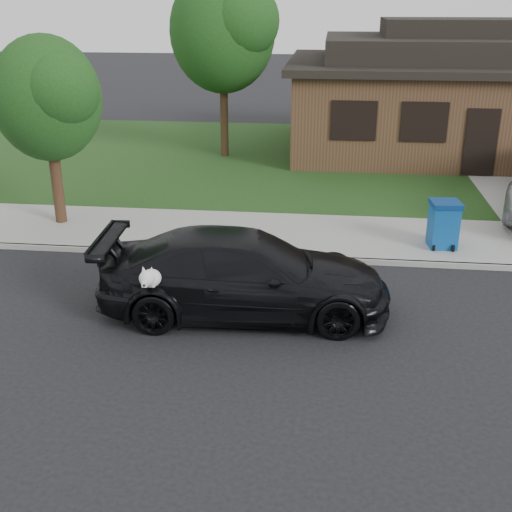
# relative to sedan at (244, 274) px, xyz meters

# --- Properties ---
(ground) EXTENTS (120.00, 120.00, 0.00)m
(ground) POSITION_rel_sedan_xyz_m (2.19, -0.88, -0.77)
(ground) COLOR black
(ground) RESTS_ON ground
(sidewalk) EXTENTS (60.00, 3.00, 0.12)m
(sidewalk) POSITION_rel_sedan_xyz_m (2.19, 4.12, -0.71)
(sidewalk) COLOR gray
(sidewalk) RESTS_ON ground
(curb) EXTENTS (60.00, 0.12, 0.12)m
(curb) POSITION_rel_sedan_xyz_m (2.19, 2.62, -0.71)
(curb) COLOR gray
(curb) RESTS_ON ground
(lawn) EXTENTS (60.00, 13.00, 0.13)m
(lawn) POSITION_rel_sedan_xyz_m (2.19, 12.12, -0.70)
(lawn) COLOR #193814
(lawn) RESTS_ON ground
(sedan) EXTENTS (5.41, 2.67, 1.54)m
(sedan) POSITION_rel_sedan_xyz_m (0.00, 0.00, 0.00)
(sedan) COLOR black
(sedan) RESTS_ON ground
(recycling_bin) EXTENTS (0.71, 0.73, 1.08)m
(recycling_bin) POSITION_rel_sedan_xyz_m (4.11, 3.60, -0.10)
(recycling_bin) COLOR #0C468C
(recycling_bin) RESTS_ON sidewalk
(house) EXTENTS (12.60, 8.60, 4.65)m
(house) POSITION_rel_sedan_xyz_m (6.19, 14.12, 1.36)
(house) COLOR #422B1C
(house) RESTS_ON ground
(tree_0) EXTENTS (3.78, 3.60, 6.34)m
(tree_0) POSITION_rel_sedan_xyz_m (-2.15, 12.00, 3.71)
(tree_0) COLOR #332114
(tree_0) RESTS_ON ground
(tree_2) EXTENTS (2.73, 2.60, 4.59)m
(tree_2) POSITION_rel_sedan_xyz_m (-5.20, 4.23, 2.50)
(tree_2) COLOR #332114
(tree_2) RESTS_ON ground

